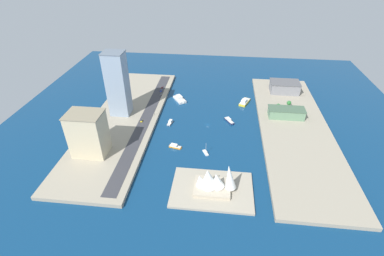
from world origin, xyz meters
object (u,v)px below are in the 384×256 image
object	(u,v)px
tower_tall_glass	(118,84)
sailboat_small_white	(206,152)
ferry_white_commuter	(180,99)
taxi_yellow_cab	(142,121)
office_block_beige	(88,134)
traffic_light_waterfront	(154,112)
pickup_red	(162,87)
warehouse_low_gray	(284,87)
ferry_yellow_fast	(244,102)
opera_landmark	(214,180)
yacht_sleek_gray	(170,123)
hatchback_blue	(161,91)
sedan_silver	(161,94)
terminal_long_green	(286,113)
patrol_launch_navy	(229,121)
water_taxi_orange	(175,146)

from	to	relation	value
tower_tall_glass	sailboat_small_white	bearing A→B (deg)	149.46
sailboat_small_white	ferry_white_commuter	xyz separation A→B (m)	(39.07, -99.93, 1.18)
ferry_white_commuter	taxi_yellow_cab	distance (m)	66.30
office_block_beige	traffic_light_waterfront	world-z (taller)	office_block_beige
pickup_red	taxi_yellow_cab	distance (m)	84.10
warehouse_low_gray	ferry_yellow_fast	bearing A→B (deg)	31.09
pickup_red	opera_landmark	size ratio (longest dim) A/B	0.14
tower_tall_glass	taxi_yellow_cab	world-z (taller)	tower_tall_glass
yacht_sleek_gray	hatchback_blue	world-z (taller)	hatchback_blue
warehouse_low_gray	sedan_silver	xyz separation A→B (m)	(153.50, 25.98, -5.90)
opera_landmark	ferry_white_commuter	bearing A→B (deg)	-71.64
taxi_yellow_cab	traffic_light_waterfront	xyz separation A→B (m)	(-10.61, -14.38, 3.46)
pickup_red	taxi_yellow_cab	xyz separation A→B (m)	(5.15, 83.94, -0.03)
opera_landmark	office_block_beige	bearing A→B (deg)	-16.00
terminal_long_green	opera_landmark	distance (m)	135.70
yacht_sleek_gray	sedan_silver	world-z (taller)	sedan_silver
ferry_yellow_fast	pickup_red	distance (m)	108.49
tower_tall_glass	warehouse_low_gray	size ratio (longest dim) A/B	1.92
hatchback_blue	opera_landmark	world-z (taller)	opera_landmark
sailboat_small_white	ferry_yellow_fast	world-z (taller)	sailboat_small_white
warehouse_low_gray	tower_tall_glass	bearing A→B (deg)	21.50
tower_tall_glass	sedan_silver	xyz separation A→B (m)	(-34.08, -47.90, -33.61)
warehouse_low_gray	traffic_light_waterfront	distance (m)	168.17
taxi_yellow_cab	opera_landmark	xyz separation A→B (m)	(-80.45, 87.85, 6.48)
ferry_yellow_fast	ferry_white_commuter	world-z (taller)	ferry_yellow_fast
tower_tall_glass	pickup_red	bearing A→B (deg)	-114.93
sailboat_small_white	hatchback_blue	world-z (taller)	sailboat_small_white
hatchback_blue	warehouse_low_gray	bearing A→B (deg)	-174.12
opera_landmark	sedan_silver	bearing A→B (deg)	-64.29
sailboat_small_white	pickup_red	size ratio (longest dim) A/B	2.68
ferry_yellow_fast	hatchback_blue	distance (m)	106.19
patrol_launch_navy	ferry_yellow_fast	xyz separation A→B (m)	(-18.29, -43.86, 0.71)
sailboat_small_white	patrol_launch_navy	bearing A→B (deg)	-110.45
water_taxi_orange	pickup_red	world-z (taller)	pickup_red
ferry_white_commuter	terminal_long_green	distance (m)	125.40
yacht_sleek_gray	traffic_light_waterfront	size ratio (longest dim) A/B	1.65
terminal_long_green	hatchback_blue	bearing A→B (deg)	-17.64
patrol_launch_navy	sailboat_small_white	size ratio (longest dim) A/B	1.24
sailboat_small_white	tower_tall_glass	xyz separation A→B (m)	(97.68, -57.63, 37.05)
sedan_silver	terminal_long_green	bearing A→B (deg)	165.77
yacht_sleek_gray	sedan_silver	size ratio (longest dim) A/B	2.38
ferry_white_commuter	office_block_beige	world-z (taller)	office_block_beige
sedan_silver	traffic_light_waterfront	world-z (taller)	traffic_light_waterfront
ferry_white_commuter	tower_tall_glass	distance (m)	80.69
sedan_silver	traffic_light_waterfront	bearing A→B (deg)	93.60
water_taxi_orange	warehouse_low_gray	distance (m)	173.76
terminal_long_green	pickup_red	bearing A→B (deg)	-21.15
hatchback_blue	pickup_red	world-z (taller)	hatchback_blue
yacht_sleek_gray	ferry_white_commuter	xyz separation A→B (m)	(-2.27, -53.88, 0.54)
hatchback_blue	traffic_light_waterfront	distance (m)	59.52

